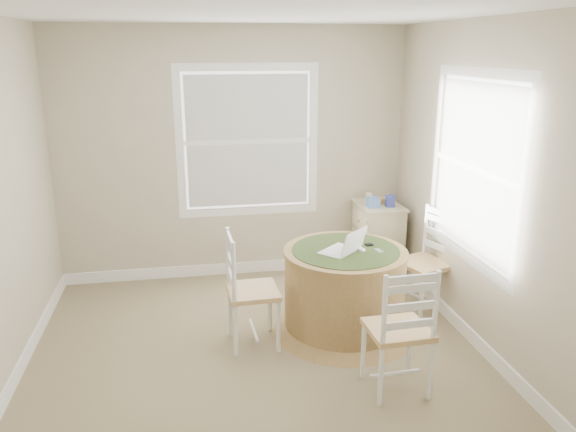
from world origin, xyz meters
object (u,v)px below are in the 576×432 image
object	(u,v)px
chair_near	(398,329)
chair_right	(424,263)
chair_left	(253,291)
laptop	(343,249)
round_table	(344,287)
corner_chest	(377,239)

from	to	relation	value
chair_near	chair_right	distance (m)	1.34
chair_left	chair_right	xyz separation A→B (m)	(1.62, 0.32, 0.00)
chair_left	chair_near	distance (m)	1.24
chair_right	laptop	world-z (taller)	laptop
round_table	chair_right	xyz separation A→B (m)	(0.82, 0.24, 0.07)
laptop	round_table	bearing A→B (deg)	-170.15
chair_near	laptop	bearing A→B (deg)	-81.40
chair_left	corner_chest	xyz separation A→B (m)	(1.50, 1.27, -0.08)
chair_right	chair_near	bearing A→B (deg)	-50.43
chair_near	corner_chest	size ratio (longest dim) A/B	1.21
chair_near	corner_chest	world-z (taller)	chair_near
chair_left	corner_chest	size ratio (longest dim) A/B	1.21
laptop	chair_near	bearing A→B (deg)	58.74
corner_chest	laptop	bearing A→B (deg)	-122.27
chair_right	laptop	distance (m)	0.95
round_table	corner_chest	size ratio (longest dim) A/B	1.56
round_table	chair_near	bearing A→B (deg)	-92.67
chair_right	corner_chest	distance (m)	0.96
chair_right	laptop	xyz separation A→B (m)	(-0.86, -0.29, 0.30)
corner_chest	round_table	bearing A→B (deg)	-121.96
chair_left	chair_right	distance (m)	1.65
chair_right	round_table	bearing A→B (deg)	-93.08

